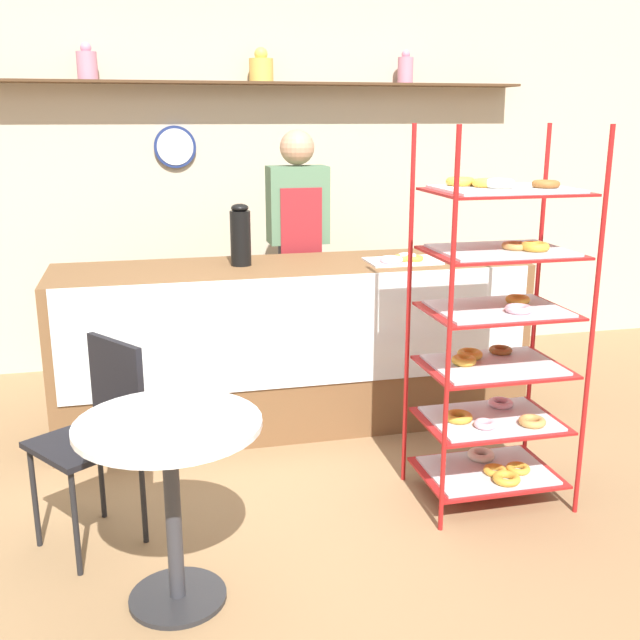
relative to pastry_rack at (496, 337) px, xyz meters
name	(u,v)px	position (x,y,z in m)	size (l,w,h in m)	color
ground_plane	(339,508)	(-0.74, 0.04, -0.81)	(14.00, 14.00, 0.00)	olive
back_wall	(255,178)	(-0.74, 2.48, 0.55)	(10.00, 0.30, 2.70)	beige
display_counter	(292,344)	(-0.74, 1.14, -0.32)	(2.73, 0.71, 0.97)	brown
pastry_rack	(496,337)	(0.00, 0.00, 0.00)	(0.70, 0.52, 1.77)	#A51919
person_worker	(298,251)	(-0.59, 1.68, 0.14)	(0.38, 0.23, 1.72)	#282833
cafe_table	(171,468)	(-1.52, -0.49, -0.26)	(0.68, 0.68, 0.74)	#262628
cafe_chair	(101,421)	(-1.79, 0.04, -0.26)	(0.53, 0.53, 0.89)	black
coffee_carafe	(240,235)	(-1.02, 1.18, 0.33)	(0.12, 0.12, 0.35)	black
donut_tray_counter	(401,259)	(-0.10, 1.04, 0.18)	(0.42, 0.28, 0.05)	silver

